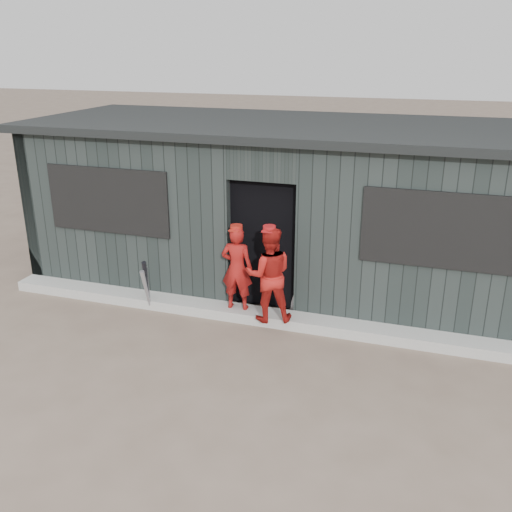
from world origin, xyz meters
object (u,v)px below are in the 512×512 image
(bat_mid, at_px, (147,287))
(bat_right, at_px, (146,284))
(player_red_left, at_px, (237,268))
(player_red_right, at_px, (269,275))
(bat_left, at_px, (146,291))
(dugout, at_px, (288,205))
(player_grey_back, at_px, (306,277))

(bat_mid, relative_size, bat_right, 0.80)
(player_red_left, relative_size, player_red_right, 0.92)
(player_red_left, bearing_deg, bat_right, 2.40)
(bat_right, bearing_deg, bat_left, -64.02)
(dugout, bearing_deg, bat_left, -130.37)
(player_grey_back, relative_size, dugout, 0.15)
(player_red_right, bearing_deg, player_red_left, -41.11)
(player_grey_back, xyz_separation_m, dugout, (-0.63, 1.31, 0.68))
(bat_right, bearing_deg, bat_mid, 108.45)
(bat_right, distance_m, player_red_left, 1.43)
(player_red_right, distance_m, player_grey_back, 0.72)
(bat_right, height_order, player_grey_back, player_grey_back)
(player_red_left, bearing_deg, bat_mid, 0.23)
(player_red_right, xyz_separation_m, dugout, (-0.24, 1.87, 0.47))
(bat_left, xyz_separation_m, bat_right, (-0.04, 0.09, 0.07))
(bat_left, distance_m, player_red_right, 1.93)
(bat_left, bearing_deg, player_red_left, 10.90)
(bat_left, relative_size, player_red_right, 0.52)
(player_grey_back, bearing_deg, player_red_right, 59.17)
(player_grey_back, height_order, dugout, dugout)
(bat_left, height_order, player_red_left, player_red_left)
(bat_mid, height_order, dugout, dugout)
(player_red_left, relative_size, player_grey_back, 1.01)
(player_grey_back, bearing_deg, bat_right, 16.74)
(bat_right, xyz_separation_m, dugout, (1.67, 1.83, 0.87))
(player_red_left, height_order, player_grey_back, player_red_left)
(bat_mid, distance_m, dugout, 2.63)
(dugout, bearing_deg, player_red_right, -82.69)
(dugout, bearing_deg, player_red_left, -100.21)
(bat_left, distance_m, dugout, 2.69)
(bat_mid, relative_size, player_red_right, 0.51)
(bat_right, xyz_separation_m, player_grey_back, (2.31, 0.52, 0.20))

